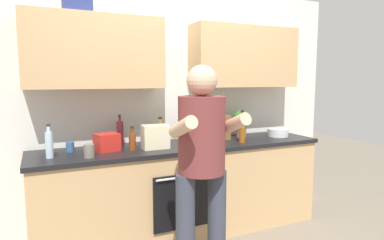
# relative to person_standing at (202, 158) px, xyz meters

# --- Properties ---
(ground_plane) EXTENTS (12.00, 12.00, 0.00)m
(ground_plane) POSITION_rel_person_standing_xyz_m (0.22, 0.83, -0.97)
(ground_plane) COLOR #756B5B
(back_wall_unit) EXTENTS (4.00, 0.38, 2.50)m
(back_wall_unit) POSITION_rel_person_standing_xyz_m (0.22, 1.10, 0.53)
(back_wall_unit) COLOR silver
(back_wall_unit) RESTS_ON ground
(counter) EXTENTS (2.84, 0.67, 0.90)m
(counter) POSITION_rel_person_standing_xyz_m (0.22, 0.83, -0.51)
(counter) COLOR tan
(counter) RESTS_ON ground
(person_standing) EXTENTS (0.49, 0.45, 1.63)m
(person_standing) POSITION_rel_person_standing_xyz_m (0.00, 0.00, 0.00)
(person_standing) COLOR #383D4C
(person_standing) RESTS_ON ground
(bottle_hotsauce) EXTENTS (0.08, 0.08, 0.24)m
(bottle_hotsauce) POSITION_rel_person_standing_xyz_m (0.53, 1.04, 0.03)
(bottle_hotsauce) COLOR red
(bottle_hotsauce) RESTS_ON counter
(bottle_soy) EXTENTS (0.07, 0.07, 0.24)m
(bottle_soy) POSITION_rel_person_standing_xyz_m (0.30, 1.01, 0.03)
(bottle_soy) COLOR black
(bottle_soy) RESTS_ON counter
(bottle_water) EXTENTS (0.06, 0.06, 0.27)m
(bottle_water) POSITION_rel_person_standing_xyz_m (-0.99, 0.77, 0.05)
(bottle_water) COLOR silver
(bottle_water) RESTS_ON counter
(bottle_oil) EXTENTS (0.07, 0.07, 0.26)m
(bottle_oil) POSITION_rel_person_standing_xyz_m (0.03, 0.98, 0.04)
(bottle_oil) COLOR olive
(bottle_oil) RESTS_ON counter
(bottle_vinegar) EXTENTS (0.06, 0.06, 0.22)m
(bottle_vinegar) POSITION_rel_person_standing_xyz_m (-0.31, 0.78, 0.02)
(bottle_vinegar) COLOR brown
(bottle_vinegar) RESTS_ON counter
(bottle_syrup) EXTENTS (0.06, 0.06, 0.33)m
(bottle_syrup) POSITION_rel_person_standing_xyz_m (0.79, 0.68, 0.07)
(bottle_syrup) COLOR #8C4C14
(bottle_syrup) RESTS_ON counter
(bottle_wine) EXTENTS (0.06, 0.06, 0.30)m
(bottle_wine) POSITION_rel_person_standing_xyz_m (-0.36, 1.03, 0.06)
(bottle_wine) COLOR #471419
(bottle_wine) RESTS_ON counter
(cup_stoneware) EXTENTS (0.09, 0.09, 0.11)m
(cup_stoneware) POSITION_rel_person_standing_xyz_m (-0.70, 0.65, -0.01)
(cup_stoneware) COLOR slate
(cup_stoneware) RESTS_ON counter
(cup_tea) EXTENTS (0.07, 0.07, 0.09)m
(cup_tea) POSITION_rel_person_standing_xyz_m (-0.82, 0.94, -0.02)
(cup_tea) COLOR #33598C
(cup_tea) RESTS_ON counter
(mixing_bowl) EXTENTS (0.23, 0.23, 0.08)m
(mixing_bowl) POSITION_rel_person_standing_xyz_m (1.36, 0.82, -0.02)
(mixing_bowl) COLOR silver
(mixing_bowl) RESTS_ON counter
(knife_block) EXTENTS (0.10, 0.14, 0.32)m
(knife_block) POSITION_rel_person_standing_xyz_m (0.72, 0.93, 0.06)
(knife_block) COLOR brown
(knife_block) RESTS_ON counter
(potted_herb) EXTENTS (0.20, 0.20, 0.30)m
(potted_herb) POSITION_rel_person_standing_xyz_m (0.96, 0.95, 0.11)
(potted_herb) COLOR #9E6647
(potted_herb) RESTS_ON counter
(grocery_bag_crisps) EXTENTS (0.23, 0.20, 0.16)m
(grocery_bag_crisps) POSITION_rel_person_standing_xyz_m (-0.52, 0.84, 0.01)
(grocery_bag_crisps) COLOR red
(grocery_bag_crisps) RESTS_ON counter
(grocery_bag_rice) EXTENTS (0.24, 0.14, 0.22)m
(grocery_bag_rice) POSITION_rel_person_standing_xyz_m (-0.10, 0.76, 0.04)
(grocery_bag_rice) COLOR beige
(grocery_bag_rice) RESTS_ON counter
(grocery_bag_bread) EXTENTS (0.25, 0.20, 0.16)m
(grocery_bag_bread) POSITION_rel_person_standing_xyz_m (0.33, 0.76, 0.01)
(grocery_bag_bread) COLOR tan
(grocery_bag_bread) RESTS_ON counter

